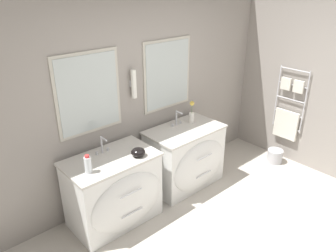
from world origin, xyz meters
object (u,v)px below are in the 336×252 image
at_px(vanity_left, 115,191).
at_px(waste_bin, 275,156).
at_px(amenity_bowl, 138,152).
at_px(toiletry_bottle, 88,165).
at_px(vanity_right, 186,157).
at_px(flower_vase, 192,114).

xyz_separation_m(vanity_left, waste_bin, (2.62, -0.51, -0.32)).
height_order(vanity_left, amenity_bowl, amenity_bowl).
bearing_deg(toiletry_bottle, waste_bin, -8.62).
bearing_deg(amenity_bowl, vanity_right, 8.21).
xyz_separation_m(vanity_right, toiletry_bottle, (-1.48, -0.06, 0.51)).
bearing_deg(vanity_left, vanity_right, 0.00).
bearing_deg(flower_vase, vanity_left, -175.09).
distance_m(vanity_right, amenity_bowl, 1.01).
bearing_deg(toiletry_bottle, flower_vase, 6.07).
height_order(vanity_right, amenity_bowl, amenity_bowl).
relative_size(toiletry_bottle, amenity_bowl, 1.25).
height_order(vanity_left, flower_vase, flower_vase).
bearing_deg(vanity_right, toiletry_bottle, -177.60).
relative_size(vanity_right, toiletry_bottle, 5.14).
relative_size(vanity_right, waste_bin, 4.32).
distance_m(toiletry_bottle, waste_bin, 3.09).
bearing_deg(vanity_left, amenity_bowl, -26.52).
relative_size(vanity_left, amenity_bowl, 6.44).
distance_m(vanity_left, toiletry_bottle, 0.60).
distance_m(vanity_right, toiletry_bottle, 1.56).
xyz_separation_m(toiletry_bottle, amenity_bowl, (0.58, -0.07, -0.05)).
relative_size(vanity_right, flower_vase, 3.27).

